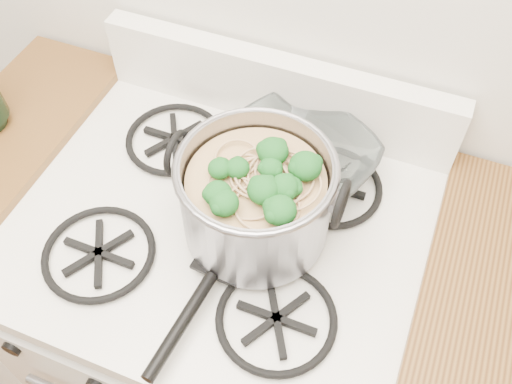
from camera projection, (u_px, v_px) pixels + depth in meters
name	position (u px, v px, depth m)	size (l,w,h in m)	color
gas_range	(228.00, 327.00, 1.44)	(0.76, 0.66, 0.92)	white
counter_left	(57.00, 257.00, 1.54)	(0.25, 0.65, 0.92)	silver
stock_pot	(256.00, 198.00, 0.97)	(0.30, 0.27, 0.18)	gray
spatula	(227.00, 251.00, 1.00)	(0.29, 0.31, 0.02)	black
glass_bowl	(294.00, 166.00, 1.11)	(0.12, 0.12, 0.03)	white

